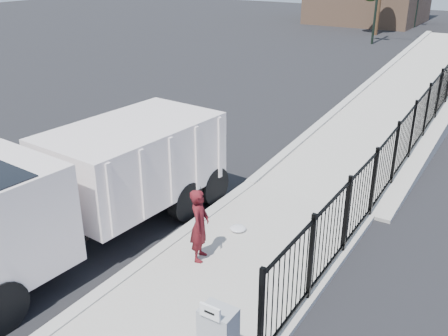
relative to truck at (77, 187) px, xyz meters
The scene contains 9 objects.
ground 2.48m from the truck, 26.88° to the left, with size 120.00×120.00×0.00m, color black.
sidewalk 4.10m from the truck, 17.05° to the right, with size 3.55×12.00×0.12m, color #9E998E.
curb 2.52m from the truck, 32.93° to the right, with size 0.30×12.00×0.16m, color #ADAAA3.
ramp 17.38m from the truck, 77.13° to the left, with size 3.95×24.00×1.70m, color #9E998E.
iron_fence 13.93m from the truck, 67.70° to the left, with size 0.10×28.00×1.80m, color black.
truck is the anchor object (origin of this frame).
worker 2.92m from the truck, 17.97° to the left, with size 0.61×0.40×1.66m, color #501015.
arrow_sign 5.19m from the truck, 21.38° to the right, with size 0.35×0.04×0.22m, color white.
debris 3.92m from the truck, 40.15° to the left, with size 0.40×0.40×0.10m, color silver.
Camera 1 is at (6.40, -7.65, 6.32)m, focal length 40.00 mm.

